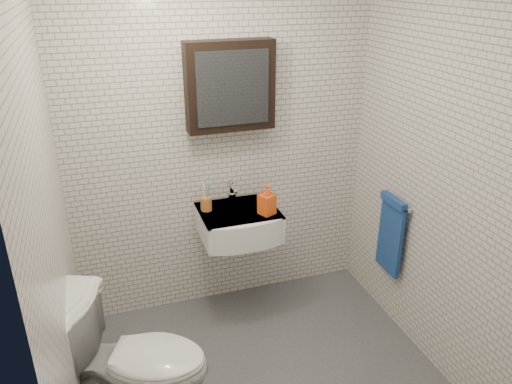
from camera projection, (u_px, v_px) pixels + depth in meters
ground at (267, 380)px, 3.20m from camera, size 2.20×2.00×0.01m
room_shell at (270, 167)px, 2.60m from camera, size 2.22×2.02×2.51m
washbasin at (240, 224)px, 3.54m from camera, size 0.55×0.50×0.20m
faucet at (232, 193)px, 3.65m from camera, size 0.06×0.20×0.15m
mirror_cabinet at (230, 86)px, 3.33m from camera, size 0.60×0.15×0.60m
towel_rail at (391, 232)px, 3.51m from camera, size 0.09×0.30×0.58m
toothbrush_cup at (206, 203)px, 3.52m from camera, size 0.10×0.10×0.22m
soap_bottle at (267, 199)px, 3.44m from camera, size 0.13×0.13×0.22m
toilet at (135, 362)px, 2.76m from camera, size 0.95×0.77×0.84m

